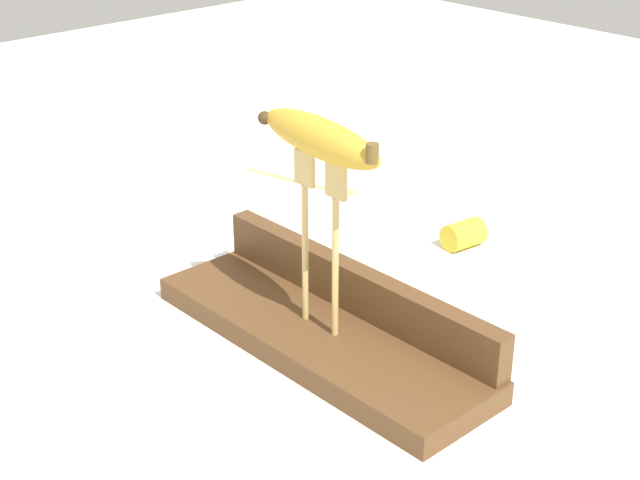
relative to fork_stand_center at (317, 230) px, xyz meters
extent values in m
plane|color=white|center=(0.00, 0.00, -0.14)|extent=(3.00, 3.00, 0.00)
cube|color=brown|center=(0.00, 0.00, -0.13)|extent=(0.41, 0.13, 0.03)
cube|color=brown|center=(0.00, 0.06, -0.09)|extent=(0.40, 0.02, 0.05)
cylinder|color=tan|center=(-0.02, 0.00, -0.04)|extent=(0.01, 0.01, 0.15)
cube|color=tan|center=(-0.02, 0.00, 0.06)|extent=(0.03, 0.01, 0.04)
cylinder|color=tan|center=(0.02, 0.00, -0.04)|extent=(0.01, 0.01, 0.15)
cube|color=tan|center=(0.02, 0.00, 0.06)|extent=(0.03, 0.01, 0.04)
ellipsoid|color=gold|center=(0.00, 0.00, 0.10)|extent=(0.18, 0.05, 0.04)
cylinder|color=brown|center=(0.08, -0.01, 0.10)|extent=(0.01, 0.01, 0.02)
sphere|color=#3F2D19|center=(-0.08, 0.01, 0.10)|extent=(0.01, 0.01, 0.01)
cylinder|color=tan|center=(-0.38, 0.29, -0.14)|extent=(0.15, 0.04, 0.01)
cube|color=tan|center=(-0.29, 0.32, -0.14)|extent=(0.04, 0.03, 0.01)
cylinder|color=yellow|center=(-0.05, 0.31, -0.12)|extent=(0.04, 0.06, 0.04)
cylinder|color=beige|center=(-0.05, 0.33, -0.12)|extent=(0.03, 0.01, 0.03)
camera|label=1|loc=(0.64, -0.58, 0.40)|focal=53.47mm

